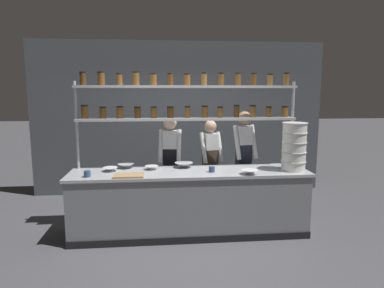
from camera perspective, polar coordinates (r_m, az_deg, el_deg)
ground_plane at (r=5.15m, az=-0.37°, el=-14.55°), size 40.00×40.00×0.00m
back_wall at (r=6.87m, az=-2.04°, el=4.30°), size 5.77×0.12×3.01m
prep_counter at (r=4.98m, az=-0.37°, el=-9.69°), size 3.37×0.76×0.92m
spice_shelf_unit at (r=5.06m, az=-0.95°, el=6.57°), size 3.26×0.28×2.32m
chef_left at (r=5.47m, az=-3.63°, el=-2.71°), size 0.39×0.31×1.65m
chef_center at (r=5.68m, az=3.06°, el=-2.84°), size 0.41×0.34×1.57m
chef_right at (r=5.61m, az=8.62°, el=-1.98°), size 0.40×0.32×1.72m
container_stack at (r=5.04m, az=16.64°, el=-0.42°), size 0.35×0.35×0.68m
cutting_board at (r=4.63m, az=-10.50°, el=-5.18°), size 0.40×0.26×0.02m
prep_bowl_near_left at (r=4.97m, az=-13.46°, el=-4.14°), size 0.21×0.21×0.06m
prep_bowl_center_front at (r=4.72m, az=9.55°, el=-4.65°), size 0.23×0.23×0.06m
prep_bowl_center_back at (r=5.12m, az=-10.96°, el=-3.62°), size 0.23×0.23×0.06m
prep_bowl_near_right at (r=4.98m, az=-6.74°, el=-3.95°), size 0.19×0.19×0.05m
prep_bowl_far_left at (r=5.07m, az=-1.37°, el=-3.54°), size 0.27×0.27×0.07m
serving_cup_front at (r=4.72m, az=-17.07°, el=-4.78°), size 0.09×0.09×0.08m
serving_cup_by_board at (r=4.79m, az=3.33°, el=-4.22°), size 0.08×0.08×0.08m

